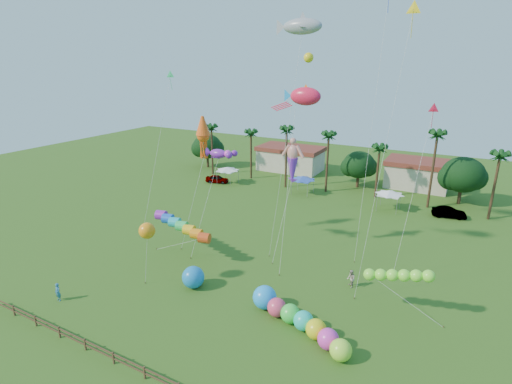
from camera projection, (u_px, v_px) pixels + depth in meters
The scene contains 22 objects.
ground at pixel (197, 330), 32.59m from camera, with size 160.00×160.00×0.00m, color #285116.
tree_line at pixel (373, 166), 66.31m from camera, with size 69.46×8.91×11.00m.
buildings_row at pixel (343, 167), 75.06m from camera, with size 35.00×7.00×4.00m.
tent_row at pixel (301, 179), 64.76m from camera, with size 31.00×4.00×0.60m.
fence at pixel (144, 371), 27.40m from camera, with size 36.12×0.12×1.00m.
car_a at pixel (217, 179), 71.98m from camera, with size 1.65×4.11×1.40m, color #4C4C54.
car_b at pixel (449, 213), 55.88m from camera, with size 1.55×4.45×1.47m, color #4C4C54.
spectator_a at pixel (58, 292), 36.36m from camera, with size 0.63×0.41×1.73m, color teal.
spectator_b at pixel (351, 279), 38.54m from camera, with size 0.87×0.68×1.79m, color #A7978B.
caterpillar_inflatable at pixel (296, 318), 32.66m from camera, with size 10.07×5.29×2.12m.
blue_ball at pixel (193, 277), 38.45m from camera, with size 2.17×2.17×2.17m, color #167BCE.
rainbow_tube at pixel (189, 234), 43.29m from camera, with size 9.16×1.48×3.62m.
green_worm at pixel (370, 275), 34.29m from camera, with size 9.12×2.01×4.06m.
orange_ball_kite at pixel (147, 231), 37.24m from camera, with size 1.91×1.91×6.61m.
merman_kite at pixel (293, 164), 43.54m from camera, with size 2.32×5.29×12.67m.
fish_kite at pixel (305, 96), 38.73m from camera, with size 4.95×5.86×18.64m.
shark_kite at pixel (302, 26), 41.21m from camera, with size 6.07×6.91×25.36m.
squid_kite at pixel (203, 136), 46.03m from camera, with size 2.06×5.47×15.08m.
lobster_kite at pixel (218, 154), 43.62m from camera, with size 3.80×5.23×12.00m.
delta_kite_red at pixel (433, 112), 38.00m from camera, with size 1.99×4.35×17.15m.
delta_kite_yellow at pixel (413, 14), 31.94m from camera, with size 2.42×4.45×25.54m.
delta_kite_green at pixel (170, 79), 47.67m from camera, with size 2.54×5.34×19.87m.
Camera 1 is at (17.39, -21.78, 20.88)m, focal length 28.00 mm.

